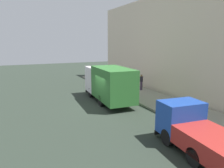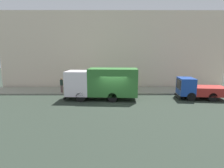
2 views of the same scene
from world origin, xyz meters
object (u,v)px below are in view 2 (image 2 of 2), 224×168
Objects in this scene: large_utility_truck at (102,82)px; pedestrian_third at (77,82)px; pedestrian_walking at (88,82)px; traffic_cone_orange at (66,89)px; pedestrian_standing at (62,85)px; small_flatbed_truck at (197,89)px.

pedestrian_third is at bearing 39.66° from large_utility_truck.
pedestrian_walking is 1.37m from pedestrian_third.
pedestrian_standing is at bearing 91.27° from traffic_cone_orange.
small_flatbed_truck reaches higher than pedestrian_standing.
small_flatbed_truck is at bearing -107.10° from pedestrian_third.
pedestrian_walking is (4.91, 2.13, -0.69)m from large_utility_truck.
pedestrian_third is at bearing -21.65° from traffic_cone_orange.
pedestrian_standing reaches higher than traffic_cone_orange.
large_utility_truck is 9.79m from small_flatbed_truck.
pedestrian_third is (2.21, -1.36, 0.01)m from pedestrian_standing.
traffic_cone_orange is at bearing 86.70° from small_flatbed_truck.
pedestrian_walking is 0.99× the size of pedestrian_standing.
large_utility_truck is at bearing 97.41° from small_flatbed_truck.
pedestrian_standing is 0.74m from traffic_cone_orange.
pedestrian_third reaches higher than pedestrian_walking.
pedestrian_third reaches higher than traffic_cone_orange.
pedestrian_standing reaches higher than pedestrian_walking.
large_utility_truck is at bearing 9.22° from pedestrian_walking.
pedestrian_third is (4.79, 3.49, -0.67)m from large_utility_truck.
small_flatbed_truck is at bearing -99.69° from traffic_cone_orange.
small_flatbed_truck is at bearing 126.95° from pedestrian_standing.
pedestrian_walking is at bearing 176.87° from pedestrian_standing.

